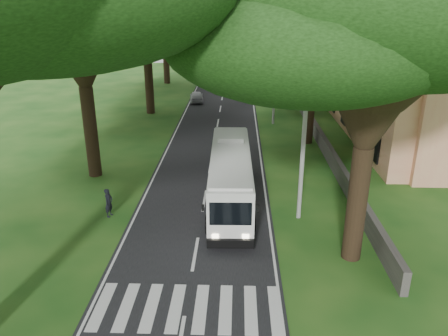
% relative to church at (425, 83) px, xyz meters
% --- Properties ---
extents(ground, '(140.00, 140.00, 0.00)m').
position_rel_church_xyz_m(ground, '(-17.86, -21.55, -4.91)').
color(ground, '#154513').
rests_on(ground, ground).
extents(road, '(8.00, 120.00, 0.04)m').
position_rel_church_xyz_m(road, '(-17.86, 3.45, -4.90)').
color(road, black).
rests_on(road, ground).
extents(crosswalk, '(8.00, 3.00, 0.01)m').
position_rel_church_xyz_m(crosswalk, '(-17.86, -23.55, -4.91)').
color(crosswalk, silver).
rests_on(crosswalk, ground).
extents(property_wall, '(0.35, 50.00, 1.20)m').
position_rel_church_xyz_m(property_wall, '(-8.86, 2.45, -4.31)').
color(property_wall, '#383533').
rests_on(property_wall, ground).
extents(church, '(14.00, 24.00, 11.60)m').
position_rel_church_xyz_m(church, '(0.00, 0.00, 0.00)').
color(church, tan).
rests_on(church, ground).
extents(pole_near, '(1.60, 0.24, 8.00)m').
position_rel_church_xyz_m(pole_near, '(-12.36, -15.55, -0.73)').
color(pole_near, gray).
rests_on(pole_near, ground).
extents(pole_mid, '(1.60, 0.24, 8.00)m').
position_rel_church_xyz_m(pole_mid, '(-12.36, 4.45, -0.73)').
color(pole_mid, gray).
rests_on(pole_mid, ground).
extents(pole_far, '(1.60, 0.24, 8.00)m').
position_rel_church_xyz_m(pole_far, '(-12.36, 24.45, -0.73)').
color(pole_far, gray).
rests_on(pole_far, ground).
extents(tree_l_midb, '(14.63, 14.63, 13.67)m').
position_rel_church_xyz_m(tree_l_midb, '(-25.36, 8.45, 5.57)').
color(tree_l_midb, black).
rests_on(tree_l_midb, ground).
extents(tree_r_near, '(15.10, 15.10, 14.54)m').
position_rel_church_xyz_m(tree_r_near, '(-10.36, -19.55, 6.33)').
color(tree_r_near, black).
rests_on(tree_r_near, ground).
extents(tree_r_far, '(12.59, 12.59, 13.92)m').
position_rel_church_xyz_m(tree_r_far, '(-9.36, 34.45, 6.15)').
color(tree_r_far, black).
rests_on(tree_r_far, ground).
extents(coach_bus, '(2.78, 11.13, 3.27)m').
position_rel_church_xyz_m(coach_bus, '(-16.26, -13.69, -3.15)').
color(coach_bus, silver).
rests_on(coach_bus, ground).
extents(distant_car_a, '(1.97, 3.99, 1.31)m').
position_rel_church_xyz_m(distant_car_a, '(-20.86, 13.96, -4.23)').
color(distant_car_a, '#A0A1A5').
rests_on(distant_car_a, road).
extents(distant_car_b, '(2.14, 4.18, 1.31)m').
position_rel_church_xyz_m(distant_car_b, '(-20.62, 25.66, -4.22)').
color(distant_car_b, navy).
rests_on(distant_car_b, road).
extents(distant_car_c, '(1.66, 4.02, 1.16)m').
position_rel_church_xyz_m(distant_car_c, '(-16.16, 40.07, -4.30)').
color(distant_car_c, maroon).
rests_on(distant_car_c, road).
extents(pedestrian, '(0.55, 0.70, 1.68)m').
position_rel_church_xyz_m(pedestrian, '(-23.12, -15.71, -4.07)').
color(pedestrian, black).
rests_on(pedestrian, ground).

